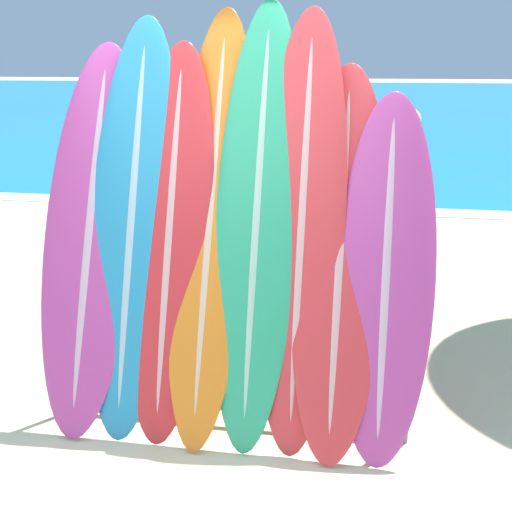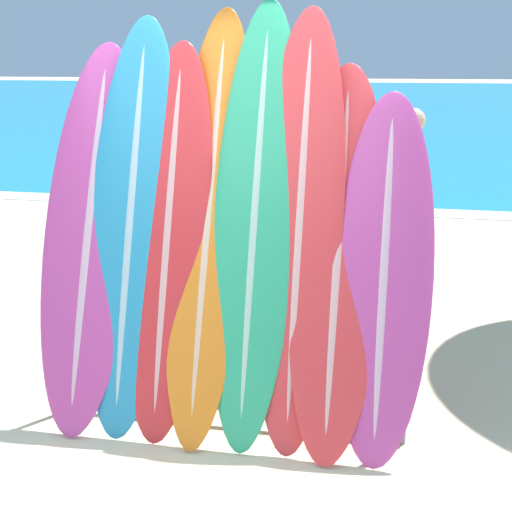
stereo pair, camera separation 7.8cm
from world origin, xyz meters
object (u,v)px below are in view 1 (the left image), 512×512
surfboard_slot_4 (257,221)px  surfboard_slot_7 (386,276)px  person_mid_beach (307,169)px  surfboard_rack (231,356)px  surfboard_slot_1 (133,224)px  surfboard_slot_0 (91,235)px  surfboard_slot_2 (170,239)px  surfboard_slot_3 (211,222)px  surfboard_slot_5 (302,228)px  surfboard_slot_6 (340,258)px  person_near_water (405,191)px

surfboard_slot_4 → surfboard_slot_7: bearing=-6.2°
person_mid_beach → surfboard_rack: bearing=16.3°
surfboard_slot_1 → surfboard_slot_7: 1.52m
surfboard_rack → surfboard_slot_0: (-0.88, 0.09, 0.69)m
surfboard_slot_2 → surfboard_slot_1: bearing=174.3°
surfboard_slot_3 → person_mid_beach: bearing=89.1°
surfboard_slot_3 → surfboard_slot_5: size_ratio=1.00×
surfboard_slot_5 → surfboard_slot_6: surfboard_slot_5 is taller
surfboard_slot_2 → surfboard_slot_5: (0.78, 0.03, 0.09)m
surfboard_slot_5 → person_near_water: size_ratio=1.43×
surfboard_rack → surfboard_slot_6: 0.88m
person_near_water → surfboard_slot_7: bearing=-174.3°
surfboard_slot_4 → surfboard_slot_3: bearing=175.9°
surfboard_slot_4 → person_near_water: (0.89, 2.96, -0.32)m
surfboard_slot_1 → surfboard_slot_3: size_ratio=0.98×
surfboard_slot_1 → surfboard_slot_3: surfboard_slot_3 is taller
surfboard_slot_0 → surfboard_slot_6: 1.51m
surfboard_rack → surfboard_slot_6: (0.62, 0.08, 0.62)m
surfboard_rack → surfboard_slot_6: bearing=7.0°
surfboard_slot_5 → surfboard_slot_3: bearing=177.3°
surfboard_rack → surfboard_slot_7: surfboard_slot_7 is taller
surfboard_slot_0 → person_near_water: 3.55m
surfboard_rack → surfboard_slot_7: (0.88, 0.03, 0.54)m
surfboard_slot_2 → surfboard_slot_7: 1.27m
surfboard_slot_6 → person_near_water: (0.40, 3.00, -0.14)m
surfboard_slot_1 → surfboard_slot_6: bearing=-1.1°
surfboard_slot_7 → surfboard_slot_5: bearing=171.2°
surfboard_slot_4 → surfboard_slot_7: 0.80m
surfboard_rack → surfboard_slot_4: bearing=39.9°
surfboard_slot_5 → surfboard_slot_7: (0.49, -0.08, -0.24)m
surfboard_rack → surfboard_slot_2: bearing=168.5°
surfboard_slot_1 → surfboard_slot_6: (1.24, -0.02, -0.14)m
surfboard_rack → surfboard_slot_4: 0.83m
person_mid_beach → surfboard_slot_3: bearing=14.4°
surfboard_slot_4 → surfboard_slot_5: bearing=-1.2°
surfboard_slot_0 → surfboard_slot_3: (0.74, 0.05, 0.10)m
surfboard_slot_0 → surfboard_slot_6: (1.50, -0.01, -0.06)m
surfboard_rack → surfboard_slot_1: 0.99m
person_mid_beach → surfboard_slot_6: bearing=24.6°
surfboard_slot_1 → surfboard_slot_3: 0.47m
surfboard_slot_3 → surfboard_slot_7: size_ratio=1.24×
surfboard_slot_1 → surfboard_slot_7: bearing=-2.5°
surfboard_slot_2 → surfboard_slot_3: surfboard_slot_3 is taller
surfboard_slot_2 → person_near_water: surfboard_slot_2 is taller
surfboard_slot_4 → surfboard_slot_6: size_ratio=1.17×
surfboard_slot_3 → person_near_water: surfboard_slot_3 is taller
surfboard_rack → surfboard_slot_4: (0.14, 0.12, 0.81)m
surfboard_slot_2 → surfboard_slot_6: 1.00m
surfboard_slot_4 → surfboard_slot_2: bearing=-175.8°
surfboard_slot_1 → person_mid_beach: size_ratio=1.42×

